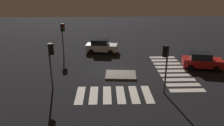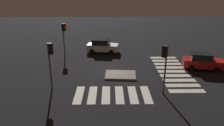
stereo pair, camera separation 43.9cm
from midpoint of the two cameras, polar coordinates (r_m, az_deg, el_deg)
ground_plane at (r=23.87m, az=0.53°, el=-2.26°), size 80.00×80.00×0.00m
traffic_island at (r=22.84m, az=2.75°, el=-3.10°), size 3.24×2.52×0.18m
car_white at (r=30.23m, az=-2.09°, el=4.38°), size 4.39×2.45×1.84m
car_red at (r=26.31m, az=22.63°, el=0.39°), size 4.44×2.62×1.83m
traffic_light_east at (r=18.70m, az=14.00°, el=1.26°), size 0.54×0.53×4.26m
traffic_light_south at (r=19.78m, az=-14.89°, el=2.08°), size 0.53×0.54×4.20m
traffic_light_west at (r=29.13m, az=-11.81°, el=7.92°), size 0.54×0.54×4.15m
crosswalk_near at (r=19.17m, az=0.84°, el=-8.13°), size 6.45×3.20×0.02m
crosswalk_side at (r=24.87m, az=15.81°, el=-2.08°), size 3.20×9.90×0.02m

